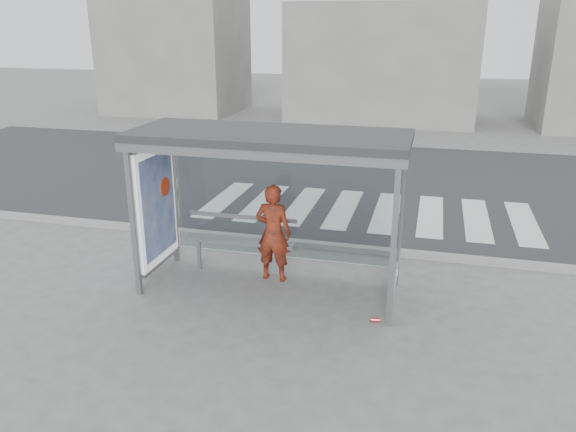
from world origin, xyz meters
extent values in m
plane|color=#5F5F5D|center=(0.00, 0.00, 0.00)|extent=(80.00, 80.00, 0.00)
cube|color=#2A2A2D|center=(0.00, 7.00, 0.00)|extent=(30.00, 10.00, 0.01)
cube|color=gray|center=(0.00, 1.95, 0.06)|extent=(30.00, 0.18, 0.12)
cube|color=silver|center=(-2.50, 4.50, 0.00)|extent=(0.55, 3.00, 0.00)
cube|color=silver|center=(-1.50, 4.50, 0.00)|extent=(0.55, 3.00, 0.00)
cube|color=silver|center=(-0.50, 4.50, 0.00)|extent=(0.55, 3.00, 0.00)
cube|color=silver|center=(0.50, 4.50, 0.00)|extent=(0.55, 3.00, 0.00)
cube|color=silver|center=(1.50, 4.50, 0.00)|extent=(0.55, 3.00, 0.00)
cube|color=silver|center=(2.50, 4.50, 0.00)|extent=(0.55, 3.00, 0.00)
cube|color=silver|center=(3.50, 4.50, 0.00)|extent=(0.55, 3.00, 0.00)
cube|color=silver|center=(4.50, 4.50, 0.00)|extent=(0.55, 3.00, 0.00)
cube|color=gray|center=(-2.00, -0.70, 1.25)|extent=(0.08, 0.08, 2.50)
cube|color=gray|center=(2.00, -0.70, 1.25)|extent=(0.08, 0.08, 2.50)
cube|color=gray|center=(-2.00, 0.70, 1.25)|extent=(0.08, 0.08, 2.50)
cube|color=gray|center=(2.00, 0.70, 1.25)|extent=(0.08, 0.08, 2.50)
cube|color=#2D2D30|center=(0.00, 0.00, 2.56)|extent=(4.25, 1.65, 0.12)
cube|color=gray|center=(0.00, -0.76, 2.45)|extent=(4.25, 0.06, 0.18)
cube|color=white|center=(0.00, 0.70, 1.30)|extent=(3.80, 0.02, 2.00)
cube|color=white|center=(-2.00, 0.00, 1.30)|extent=(0.15, 1.25, 2.00)
cube|color=blue|center=(-1.92, 0.00, 1.30)|extent=(0.01, 1.10, 1.70)
cylinder|color=red|center=(-1.91, 0.25, 1.55)|extent=(0.02, 0.32, 0.32)
cube|color=white|center=(2.00, 0.00, 1.30)|extent=(0.03, 1.25, 2.00)
cube|color=beige|center=(1.97, 0.05, 1.40)|extent=(0.03, 0.86, 1.16)
cube|color=slate|center=(-10.00, 18.00, 3.00)|extent=(6.00, 5.00, 6.00)
cube|color=slate|center=(0.00, 18.00, 2.50)|extent=(8.00, 5.00, 5.00)
imported|color=red|center=(-0.05, 0.39, 0.84)|extent=(0.63, 0.43, 1.69)
cube|color=slate|center=(-0.69, 0.47, 0.60)|extent=(1.96, 0.24, 0.05)
cylinder|color=slate|center=(-1.45, 0.47, 0.29)|extent=(0.08, 0.08, 0.57)
cylinder|color=slate|center=(0.08, 0.47, 0.29)|extent=(0.08, 0.08, 0.57)
cube|color=slate|center=(-0.69, 0.66, 0.98)|extent=(1.96, 0.04, 0.07)
cylinder|color=#E1424E|center=(1.80, -0.65, 0.04)|extent=(0.14, 0.09, 0.07)
camera|label=1|loc=(2.40, -8.04, 4.17)|focal=35.00mm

